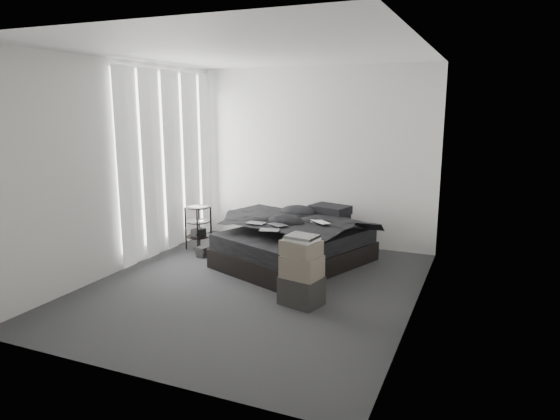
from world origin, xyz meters
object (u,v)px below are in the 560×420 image
at_px(bed, 295,254).
at_px(box_lower, 301,290).
at_px(side_stand, 198,228).
at_px(laptop, 317,217).

bearing_deg(bed, box_lower, -44.34).
height_order(side_stand, box_lower, side_stand).
distance_m(laptop, side_stand, 1.91).
height_order(bed, box_lower, box_lower).
distance_m(bed, box_lower, 1.38).
height_order(bed, side_stand, side_stand).
relative_size(laptop, box_lower, 0.72).
xyz_separation_m(bed, box_lower, (0.56, -1.25, 0.03)).
bearing_deg(bed, laptop, 7.50).
xyz_separation_m(bed, side_stand, (-1.54, 0.09, 0.19)).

